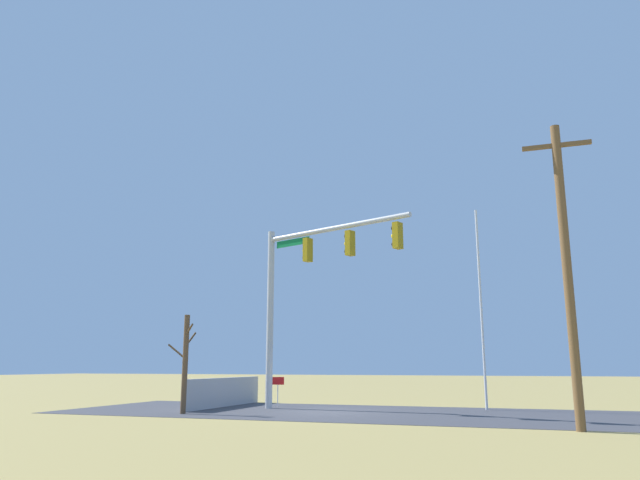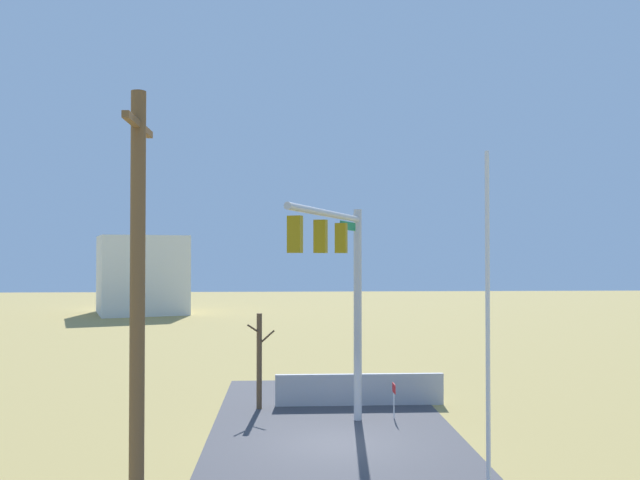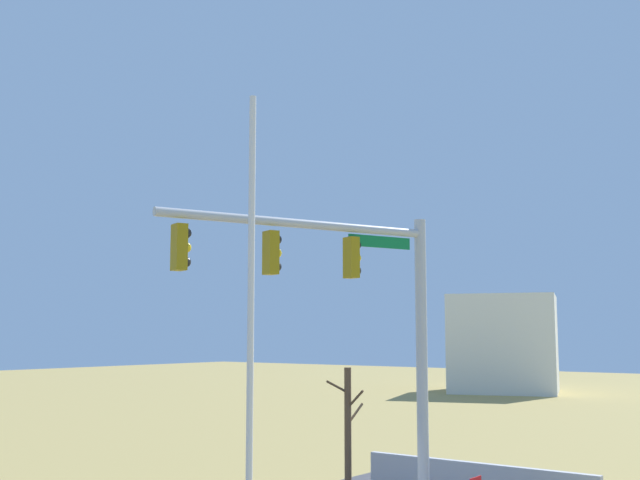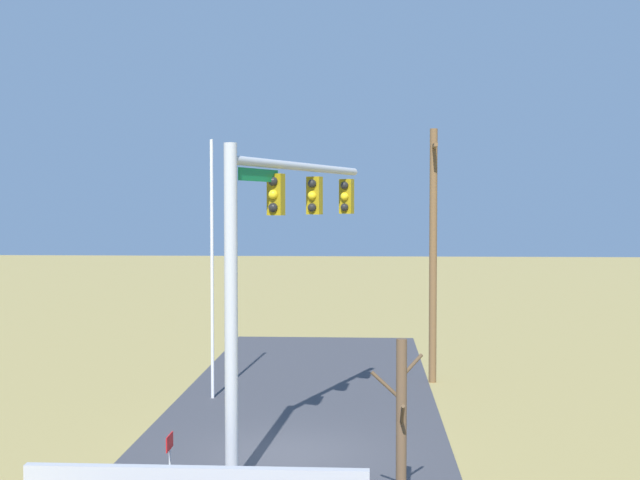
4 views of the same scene
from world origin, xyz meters
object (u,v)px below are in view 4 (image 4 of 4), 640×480
object	(u,v)px
signal_mast	(274,241)
utility_pole	(433,251)
bare_tree	(401,430)
flagpole	(212,270)
open_sign	(170,449)

from	to	relation	value
signal_mast	utility_pole	world-z (taller)	utility_pole
signal_mast	bare_tree	xyz separation A→B (m)	(3.69, 2.78, -3.37)
utility_pole	signal_mast	bearing A→B (deg)	-24.98
flagpole	utility_pole	xyz separation A→B (m)	(-2.81, 7.05, 0.44)
signal_mast	utility_pole	size ratio (longest dim) A/B	0.85
utility_pole	bare_tree	xyz separation A→B (m)	(13.07, -1.60, -2.64)
signal_mast	open_sign	xyz separation A→B (m)	(2.00, -2.00, -4.30)
bare_tree	utility_pole	bearing A→B (deg)	173.04
utility_pole	open_sign	bearing A→B (deg)	-29.25
bare_tree	open_sign	distance (m)	5.15
signal_mast	flagpole	bearing A→B (deg)	-157.80
flagpole	bare_tree	distance (m)	11.83
signal_mast	open_sign	size ratio (longest dim) A/B	6.01
signal_mast	flagpole	distance (m)	7.19
flagpole	bare_tree	world-z (taller)	flagpole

